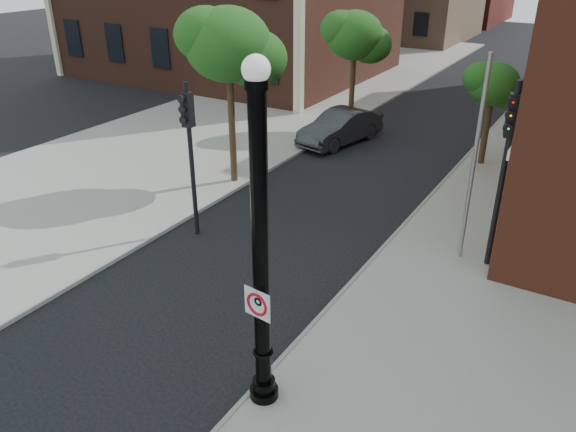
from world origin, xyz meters
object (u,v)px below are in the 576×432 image
Objects in this scene: parked_car at (340,127)px; traffic_signal_right at (507,148)px; lamppost at (261,266)px; no_parking_sign at (257,304)px; traffic_signal_left at (189,136)px.

traffic_signal_right is (8.03, -7.30, 2.71)m from parked_car.
lamppost is 0.68m from no_parking_sign.
traffic_signal_left is 0.91× the size of traffic_signal_right.
no_parking_sign is at bearing -82.66° from lamppost.
traffic_signal_left is at bearing -178.93° from traffic_signal_right.
lamppost is 7.64m from traffic_signal_right.
no_parking_sign is (0.02, -0.17, -0.66)m from lamppost.
traffic_signal_right reaches higher than traffic_signal_left.
parked_car is 11.19m from traffic_signal_right.
no_parking_sign is 0.11× the size of traffic_signal_right.
no_parking_sign is 7.86m from traffic_signal_right.
traffic_signal_right is (7.97, 2.53, 0.32)m from traffic_signal_left.
no_parking_sign is at bearing -46.35° from traffic_signal_left.
lamppost is 1.29× the size of traffic_signal_right.
parked_car is at bearing 85.27° from traffic_signal_left.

